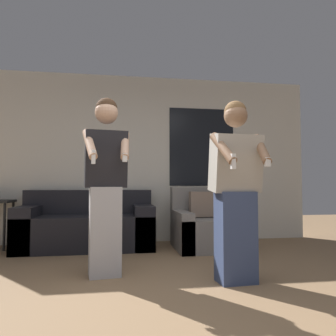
{
  "coord_description": "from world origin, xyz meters",
  "views": [
    {
      "loc": [
        -0.33,
        -2.33,
        0.9
      ],
      "look_at": [
        0.16,
        0.84,
        1.07
      ],
      "focal_mm": 35.0,
      "sensor_mm": 36.0,
      "label": 1
    }
  ],
  "objects_px": {
    "armchair": "(203,227)",
    "person_right": "(236,190)",
    "person_left": "(106,183)",
    "couch": "(87,227)"
  },
  "relations": [
    {
      "from": "person_left",
      "to": "person_right",
      "type": "xyz_separation_m",
      "value": [
        1.22,
        -0.41,
        -0.07
      ]
    },
    {
      "from": "person_left",
      "to": "person_right",
      "type": "height_order",
      "value": "person_left"
    },
    {
      "from": "couch",
      "to": "armchair",
      "type": "relative_size",
      "value": 2.07
    },
    {
      "from": "armchair",
      "to": "person_left",
      "type": "bearing_deg",
      "value": -136.73
    },
    {
      "from": "couch",
      "to": "person_left",
      "type": "distance_m",
      "value": 1.67
    },
    {
      "from": "armchair",
      "to": "person_right",
      "type": "relative_size",
      "value": 0.53
    },
    {
      "from": "couch",
      "to": "armchair",
      "type": "height_order",
      "value": "armchair"
    },
    {
      "from": "armchair",
      "to": "couch",
      "type": "bearing_deg",
      "value": 170.94
    },
    {
      "from": "person_left",
      "to": "armchair",
      "type": "bearing_deg",
      "value": 43.27
    },
    {
      "from": "armchair",
      "to": "person_left",
      "type": "xyz_separation_m",
      "value": [
        -1.34,
        -1.26,
        0.63
      ]
    }
  ]
}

